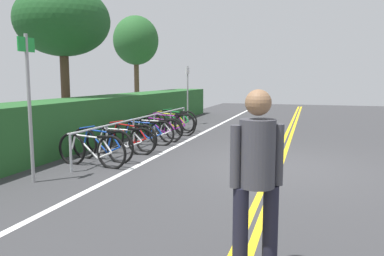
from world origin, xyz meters
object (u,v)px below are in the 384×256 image
at_px(tree_far_right, 136,41).
at_px(bicycle_9, 177,120).
at_px(bike_rack, 145,123).
at_px(bicycle_4, 144,133).
at_px(bicycle_1, 102,145).
at_px(sign_post_far, 188,90).
at_px(bicycle_3, 129,136).
at_px(sign_post_near, 29,96).
at_px(tree_mid, 63,21).
at_px(bicycle_6, 160,127).
at_px(bicycle_0, 91,150).
at_px(bicycle_5, 154,130).
at_px(pedestrian, 257,171).
at_px(bicycle_2, 121,141).
at_px(bicycle_8, 171,122).
at_px(bicycle_7, 169,124).

bearing_deg(tree_far_right, bicycle_9, -138.96).
bearing_deg(bike_rack, bicycle_4, -160.11).
bearing_deg(bicycle_1, sign_post_far, 1.81).
distance_m(bicycle_3, tree_far_right, 9.09).
relative_size(bicycle_4, sign_post_far, 0.74).
distance_m(sign_post_near, sign_post_far, 8.77).
bearing_deg(tree_mid, bicycle_9, -44.30).
bearing_deg(bicycle_6, bicycle_0, -178.63).
bearing_deg(bicycle_5, bicycle_4, 174.96).
relative_size(bicycle_3, bicycle_4, 1.04).
bearing_deg(bicycle_1, tree_far_right, 20.83).
bearing_deg(bicycle_3, pedestrian, -143.69).
relative_size(bicycle_3, sign_post_far, 0.77).
height_order(bicycle_2, bicycle_4, bicycle_4).
xyz_separation_m(bicycle_3, pedestrian, (-5.34, -3.92, 0.65)).
distance_m(bicycle_3, sign_post_near, 3.49).
relative_size(bicycle_6, sign_post_far, 0.75).
bearing_deg(bicycle_0, bicycle_8, 1.95).
bearing_deg(bicycle_3, tree_mid, 65.27).
bearing_deg(bicycle_1, bicycle_9, 1.28).
bearing_deg(bicycle_1, bicycle_3, -0.22).
bearing_deg(bicycle_2, tree_far_right, 22.90).
relative_size(bicycle_0, tree_mid, 0.37).
height_order(bicycle_1, sign_post_near, sign_post_near).
distance_m(bike_rack, bicycle_3, 1.02).
height_order(bicycle_9, pedestrian, pedestrian).
bearing_deg(bicycle_3, sign_post_near, 176.17).
height_order(bicycle_5, pedestrian, pedestrian).
xyz_separation_m(bike_rack, bicycle_8, (2.23, 0.07, -0.23)).
bearing_deg(sign_post_far, bicycle_0, -177.63).
distance_m(bike_rack, bicycle_7, 1.66).
height_order(bicycle_7, tree_far_right, tree_far_right).
height_order(bicycle_0, tree_far_right, tree_far_right).
bearing_deg(sign_post_near, bicycle_9, -0.77).
distance_m(bicycle_5, bicycle_8, 1.96).
bearing_deg(bicycle_9, bicycle_4, -176.42).
relative_size(bicycle_1, bicycle_4, 1.03).
bearing_deg(sign_post_far, bicycle_8, -176.69).
relative_size(bicycle_7, bicycle_9, 1.07).
height_order(bicycle_3, bicycle_8, bicycle_8).
xyz_separation_m(bicycle_4, pedestrian, (-6.05, -3.84, 0.65)).
bearing_deg(sign_post_near, bicycle_4, -4.26).
relative_size(bike_rack, bicycle_9, 4.12).
bearing_deg(bicycle_3, sign_post_far, 2.30).
relative_size(bicycle_9, tree_far_right, 0.36).
relative_size(bicycle_2, bicycle_3, 1.00).
xyz_separation_m(bicycle_4, tree_far_right, (7.07, 3.55, 3.18)).
distance_m(bicycle_0, bicycle_6, 3.95).
bearing_deg(bicycle_3, tree_far_right, 24.07).
xyz_separation_m(bicycle_3, bicycle_6, (2.05, 0.01, -0.03)).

